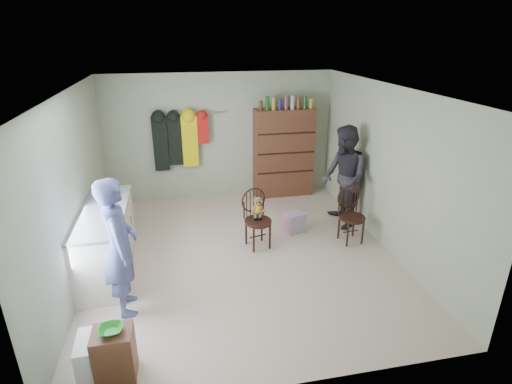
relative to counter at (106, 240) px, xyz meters
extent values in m
plane|color=beige|center=(1.95, 0.00, -0.47)|extent=(5.00, 5.00, 0.00)
plane|color=#AFB799|center=(1.95, 2.50, 0.78)|extent=(4.50, 0.00, 4.50)
plane|color=#AFB799|center=(-0.30, 0.00, 0.78)|extent=(0.00, 5.00, 5.00)
plane|color=#AFB799|center=(4.20, 0.00, 0.78)|extent=(0.00, 5.00, 5.00)
plane|color=white|center=(1.95, 0.00, 2.03)|extent=(5.00, 5.00, 0.00)
cube|color=silver|center=(0.00, 0.00, -0.02)|extent=(0.60, 1.80, 0.90)
cube|color=slate|center=(0.00, 0.00, 0.45)|extent=(0.64, 1.86, 0.04)
cylinder|color=#99999E|center=(0.31, -0.45, 0.07)|extent=(0.02, 0.02, 0.14)
cylinder|color=#99999E|center=(0.31, 0.45, 0.07)|extent=(0.02, 0.02, 0.14)
cube|color=brown|center=(0.33, -2.04, -0.20)|extent=(0.38, 0.33, 0.54)
imported|color=green|center=(0.33, -2.04, 0.10)|extent=(0.22, 0.22, 0.06)
cube|color=white|center=(0.19, -1.96, -0.26)|extent=(0.46, 0.44, 0.42)
cylinder|color=#351A12|center=(2.24, 0.21, -0.03)|extent=(0.51, 0.51, 0.04)
cylinder|color=#351A12|center=(2.13, 0.04, -0.26)|extent=(0.03, 0.03, 0.42)
cylinder|color=#351A12|center=(2.41, 0.11, -0.26)|extent=(0.03, 0.03, 0.42)
cylinder|color=#351A12|center=(2.06, 0.33, -0.26)|extent=(0.03, 0.03, 0.42)
cylinder|color=#351A12|center=(2.34, 0.39, -0.26)|extent=(0.03, 0.03, 0.42)
torus|color=#351A12|center=(2.19, 0.38, 0.27)|extent=(0.40, 0.12, 0.41)
cylinder|color=#351A12|center=(2.03, 0.33, 0.13)|extent=(0.03, 0.03, 0.28)
cylinder|color=#351A12|center=(2.36, 0.41, 0.13)|extent=(0.03, 0.03, 0.28)
cylinder|color=yellow|center=(2.24, 0.23, 0.19)|extent=(0.12, 0.12, 0.11)
cylinder|color=#475128|center=(2.24, 0.23, 0.08)|extent=(0.07, 0.07, 0.17)
sphere|color=#9E7042|center=(2.24, 0.23, 0.29)|extent=(0.10, 0.10, 0.10)
cylinder|color=#475128|center=(2.24, 0.23, 0.34)|extent=(0.09, 0.09, 0.04)
cube|color=black|center=(2.24, 0.19, 0.30)|extent=(0.08, 0.01, 0.02)
cylinder|color=#351A12|center=(3.75, 0.08, -0.04)|extent=(0.45, 0.45, 0.04)
cylinder|color=#351A12|center=(3.63, -0.07, -0.27)|extent=(0.03, 0.03, 0.41)
cylinder|color=#351A12|center=(3.90, -0.04, -0.27)|extent=(0.03, 0.03, 0.41)
cylinder|color=#351A12|center=(3.60, 0.21, -0.27)|extent=(0.03, 0.03, 0.41)
cylinder|color=#351A12|center=(3.87, 0.24, -0.27)|extent=(0.03, 0.03, 0.41)
torus|color=#351A12|center=(3.73, 0.24, 0.25)|extent=(0.40, 0.07, 0.40)
cylinder|color=#351A12|center=(3.57, 0.21, 0.12)|extent=(0.03, 0.03, 0.27)
cylinder|color=#351A12|center=(3.90, 0.25, 0.12)|extent=(0.03, 0.03, 0.27)
cube|color=pink|center=(2.95, 0.60, -0.30)|extent=(0.38, 0.33, 0.34)
imported|color=#4D558E|center=(0.33, -0.96, 0.39)|extent=(0.51, 0.69, 1.73)
imported|color=#2D2B33|center=(3.83, 0.69, 0.42)|extent=(0.69, 0.88, 1.78)
cube|color=brown|center=(3.20, 2.30, 0.43)|extent=(1.20, 0.38, 1.80)
cube|color=#351A12|center=(3.20, 2.11, 0.08)|extent=(1.16, 0.02, 0.03)
cube|color=#351A12|center=(3.20, 2.11, 0.48)|extent=(1.16, 0.02, 0.03)
cube|color=#351A12|center=(3.20, 2.11, 0.88)|extent=(1.16, 0.02, 0.03)
cylinder|color=#592D14|center=(2.70, 2.20, 1.42)|extent=(0.07, 0.07, 0.19)
cylinder|color=#19591E|center=(2.82, 2.20, 1.46)|extent=(0.08, 0.08, 0.26)
cylinder|color=#A59933|center=(2.95, 2.20, 1.45)|extent=(0.08, 0.08, 0.24)
cylinder|color=navy|center=(3.07, 2.20, 1.43)|extent=(0.07, 0.07, 0.20)
cylinder|color=#8C3F59|center=(3.20, 2.20, 1.46)|extent=(0.07, 0.07, 0.26)
cylinder|color=#B2B2B7|center=(3.32, 2.20, 1.46)|extent=(0.08, 0.08, 0.27)
cylinder|color=#592D14|center=(3.45, 2.20, 1.44)|extent=(0.08, 0.08, 0.23)
cylinder|color=#19591E|center=(3.57, 2.20, 1.45)|extent=(0.07, 0.07, 0.24)
cylinder|color=#A59933|center=(3.70, 2.20, 1.42)|extent=(0.08, 0.08, 0.19)
cylinder|color=#99999E|center=(1.55, 2.44, 1.28)|extent=(1.00, 0.02, 0.02)
cube|color=black|center=(0.77, 2.38, 0.72)|extent=(0.28, 0.10, 1.05)
cube|color=black|center=(1.05, 2.38, 0.77)|extent=(0.26, 0.10, 0.95)
cube|color=yellow|center=(1.33, 2.38, 0.75)|extent=(0.30, 0.10, 1.00)
cube|color=red|center=(1.59, 2.38, 0.97)|extent=(0.22, 0.10, 0.55)
camera|label=1|loc=(1.09, -5.28, 2.74)|focal=28.00mm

